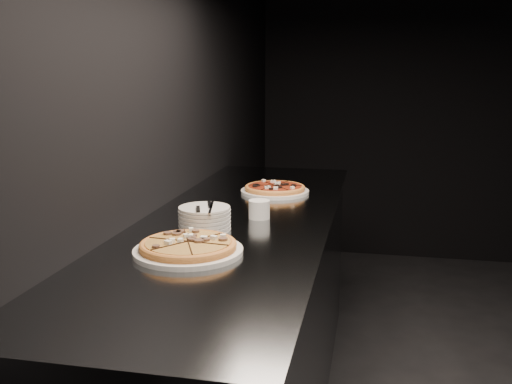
% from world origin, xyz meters
% --- Properties ---
extents(wall_left, '(0.02, 5.00, 2.80)m').
position_xyz_m(wall_left, '(-2.50, 0.00, 1.40)').
color(wall_left, black).
rests_on(wall_left, floor).
extents(counter, '(0.74, 2.44, 0.92)m').
position_xyz_m(counter, '(-2.13, 0.00, 0.46)').
color(counter, slate).
rests_on(counter, floor).
extents(pizza_mushroom, '(0.35, 0.35, 0.04)m').
position_xyz_m(pizza_mushroom, '(-2.18, -0.49, 0.94)').
color(pizza_mushroom, silver).
rests_on(pizza_mushroom, counter).
extents(pizza_tomato, '(0.33, 0.33, 0.04)m').
position_xyz_m(pizza_tomato, '(-2.07, 0.48, 0.94)').
color(pizza_tomato, silver).
rests_on(pizza_tomato, counter).
extents(plate_stack, '(0.19, 0.19, 0.09)m').
position_xyz_m(plate_stack, '(-2.21, -0.21, 0.96)').
color(plate_stack, silver).
rests_on(plate_stack, counter).
extents(cutlery, '(0.06, 0.20, 0.01)m').
position_xyz_m(cutlery, '(-2.20, -0.22, 1.01)').
color(cutlery, '#B8BABF').
rests_on(cutlery, plate_stack).
extents(ramekin, '(0.08, 0.08, 0.07)m').
position_xyz_m(ramekin, '(-2.05, -0.01, 0.96)').
color(ramekin, silver).
rests_on(ramekin, counter).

